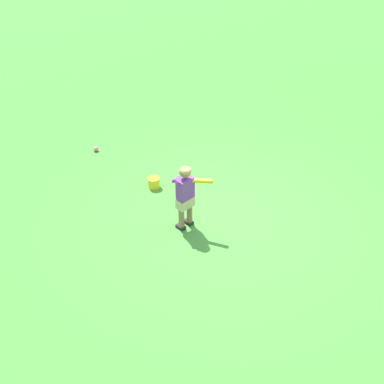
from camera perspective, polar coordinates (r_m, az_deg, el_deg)
ground_plane at (r=7.04m, az=4.34°, el=-3.54°), size 40.00×40.00×0.00m
child_batter at (r=6.50m, az=-0.81°, el=0.04°), size 0.64×0.32×1.08m
play_ball_by_bucket at (r=9.00m, az=-12.26°, el=5.42°), size 0.10×0.10×0.10m
toy_bucket at (r=7.72m, az=-4.93°, el=1.25°), size 0.22×0.22×0.19m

